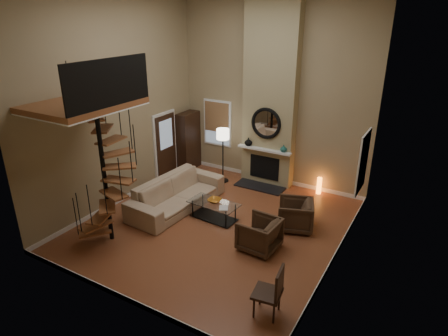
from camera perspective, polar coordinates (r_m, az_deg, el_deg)
The scene contains 32 objects.
ground at distance 9.96m, azimuth -1.17°, elevation -8.26°, with size 6.00×6.50×0.01m, color #A35A34.
back_wall at distance 11.71m, azimuth 7.17°, elevation 10.72°, with size 6.00×0.02×5.50m, color #9C8A64.
front_wall at distance 6.49m, azimuth -16.47°, elevation 0.53°, with size 6.00×0.02×5.50m, color #9C8A64.
left_wall at distance 10.73m, azimuth -15.29°, elevation 9.07°, with size 0.02×6.50×5.50m, color #9C8A64.
right_wall at distance 7.81m, azimuth 17.85°, elevation 4.03°, with size 0.02×6.50×5.50m, color #9C8A64.
baseboard_back at distance 12.51m, azimuth 6.57°, elevation -1.44°, with size 6.00×0.02×0.12m, color white.
baseboard_front at distance 7.86m, azimuth -14.21°, elevation -18.00°, with size 6.00×0.02×0.12m, color white.
baseboard_left at distance 11.60m, azimuth -13.92°, elevation -3.97°, with size 0.02×6.50×0.12m, color white.
baseboard_right at distance 8.98m, azimuth 15.76°, elevation -12.47°, with size 0.02×6.50×0.12m, color white.
chimney_breast at distance 11.54m, azimuth 6.78°, elevation 10.57°, with size 1.60×0.38×5.50m, color #9C8F65.
hearth at distance 11.97m, azimuth 5.25°, elevation -2.73°, with size 1.50×0.60×0.04m, color black.
firebox at distance 12.00m, azimuth 5.93°, elevation 0.07°, with size 0.95×0.02×0.72m, color black.
mantel at distance 11.72m, azimuth 5.88°, elevation 2.66°, with size 1.70×0.18×0.06m, color white.
mirror_frame at distance 11.53m, azimuth 6.16°, elevation 6.50°, with size 0.94×0.94×0.10m, color black.
mirror_disc at distance 11.54m, azimuth 6.18°, elevation 6.51°, with size 0.80×0.80×0.01m, color white.
vase_left at distance 11.93m, azimuth 3.59°, elevation 3.87°, with size 0.24×0.24×0.25m, color black.
vase_right at distance 11.49m, azimuth 8.71°, elevation 2.84°, with size 0.20×0.20×0.21m, color #17524E.
window_back at distance 12.80m, azimuth -0.99°, elevation 6.68°, with size 1.02×0.06×1.52m.
window_right at distance 10.04m, azimuth 19.64°, elevation 0.95°, with size 0.06×1.02×1.52m.
entry_door at distance 12.44m, azimuth -8.55°, elevation 3.20°, with size 0.10×1.05×2.16m.
loft at distance 8.75m, azimuth -19.43°, elevation 9.01°, with size 1.70×2.20×1.09m.
spiral_stair at distance 8.98m, azimuth -17.12°, elevation -0.14°, with size 1.47×1.47×4.06m.
hutch at distance 13.11m, azimuth -5.23°, elevation 3.90°, with size 0.41×0.88×1.96m, color black.
sofa at distance 10.71m, azimuth -6.92°, elevation -3.72°, with size 2.93×1.15×0.86m, color tan.
armchair_near at distance 9.81m, azimuth 10.85°, elevation -6.80°, with size 0.83×0.85×0.77m, color #453020.
armchair_far at distance 8.89m, azimuth 5.62°, elevation -9.79°, with size 0.82×0.84×0.77m, color #453020.
coffee_table at distance 10.09m, azimuth -1.51°, elevation -5.96°, with size 1.34×0.73×0.48m.
bowl at distance 10.03m, azimuth -1.37°, elevation -4.77°, with size 0.35×0.35×0.09m, color #C57722.
book at distance 9.73m, azimuth -0.22°, elevation -5.89°, with size 0.22×0.29×0.03m, color gray.
floor_lamp at distance 11.86m, azimuth -0.17°, elevation 4.36°, with size 0.39×0.39×1.71m.
accent_lamp at distance 11.77m, azimuth 13.74°, elevation -2.52°, with size 0.14×0.14×0.50m, color orange.
side_chair at distance 7.12m, azimuth 7.07°, elevation -17.38°, with size 0.55×0.55×1.01m.
Camera 1 is at (4.50, -7.32, 5.04)m, focal length 31.25 mm.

